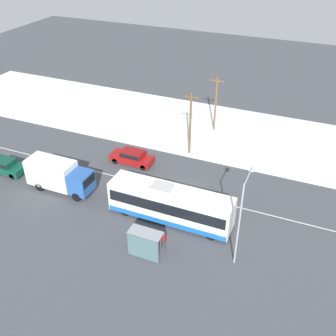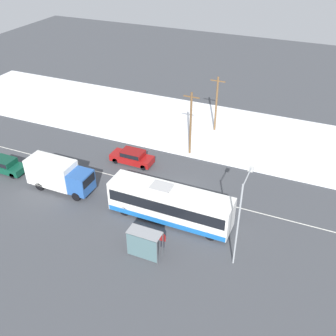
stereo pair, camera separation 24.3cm
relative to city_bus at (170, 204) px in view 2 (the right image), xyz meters
name	(u,v)px [view 2 (the right image)]	position (x,y,z in m)	size (l,w,h in m)	color
ground_plane	(180,193)	(-0.58, 3.98, -1.65)	(120.00, 120.00, 0.00)	#424449
snow_lot	(221,132)	(-0.58, 17.85, -1.59)	(80.00, 14.53, 0.12)	white
lane_marking_center	(180,193)	(-0.58, 3.98, -1.65)	(60.00, 0.12, 0.00)	silver
city_bus	(170,204)	(0.00, 0.00, 0.00)	(11.16, 2.57, 3.38)	white
box_truck	(59,174)	(-11.83, -0.07, 0.06)	(6.69, 2.30, 3.10)	silver
sedan_car	(132,156)	(-7.47, 6.99, -0.81)	(4.73, 1.80, 1.54)	maroon
parked_car_near_truck	(5,165)	(-19.04, 0.22, -0.82)	(4.33, 1.80, 1.53)	#0F4733
pedestrian_at_stop	(162,238)	(0.84, -3.54, -0.66)	(0.58, 0.26, 1.62)	#23232D
bus_shelter	(143,241)	(-0.09, -5.13, 0.02)	(2.71, 1.20, 2.40)	gray
streetlamp	(241,211)	(6.67, -2.38, 3.17)	(0.36, 2.80, 7.62)	#9EA3A8
utility_pole_roadside	(191,123)	(-2.39, 11.34, 2.26)	(1.80, 0.24, 7.45)	brown
utility_pole_snowlot	(216,103)	(-1.51, 17.90, 2.06)	(1.80, 0.24, 7.06)	brown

